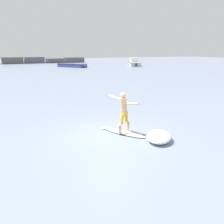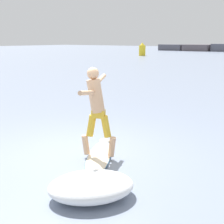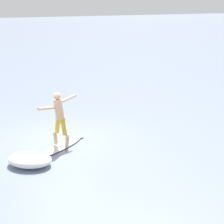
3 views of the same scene
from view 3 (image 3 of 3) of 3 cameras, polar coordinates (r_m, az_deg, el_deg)
The scene contains 4 objects.
ground_plane at distance 13.83m, azimuth -8.08°, elevation -4.41°, with size 200.00×200.00×0.00m, color gray.
surfboard at distance 13.25m, azimuth -7.59°, elevation -5.14°, with size 1.57×2.20×0.22m.
surfer at distance 12.87m, azimuth -8.04°, elevation -0.38°, with size 0.84×1.61×1.87m.
wave_foam_at_tail at distance 11.96m, azimuth -12.40°, elevation -7.12°, with size 1.70×1.74×0.38m.
Camera 3 is at (12.22, -4.16, 4.95)m, focal length 60.00 mm.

